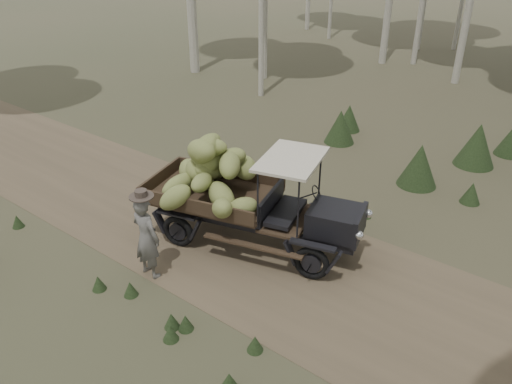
# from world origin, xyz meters

# --- Properties ---
(ground) EXTENTS (120.00, 120.00, 0.00)m
(ground) POSITION_xyz_m (0.00, 0.00, 0.00)
(ground) COLOR #473D2B
(ground) RESTS_ON ground
(dirt_track) EXTENTS (70.00, 4.00, 0.01)m
(dirt_track) POSITION_xyz_m (0.00, 0.00, 0.00)
(dirt_track) COLOR brown
(dirt_track) RESTS_ON ground
(banana_truck) EXTENTS (4.83, 2.93, 2.35)m
(banana_truck) POSITION_xyz_m (-1.75, 0.15, 1.34)
(banana_truck) COLOR black
(banana_truck) RESTS_ON ground
(farmer) EXTENTS (0.63, 0.46, 1.86)m
(farmer) POSITION_xyz_m (-2.10, -1.84, 0.88)
(farmer) COLOR #575450
(farmer) RESTS_ON ground
(undergrowth) EXTENTS (20.03, 22.06, 1.23)m
(undergrowth) POSITION_xyz_m (-0.07, -0.78, 0.50)
(undergrowth) COLOR #233319
(undergrowth) RESTS_ON ground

